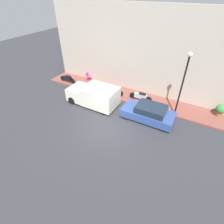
# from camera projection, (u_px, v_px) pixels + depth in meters

# --- Properties ---
(ground_plane) EXTENTS (60.00, 60.00, 0.00)m
(ground_plane) POSITION_uv_depth(u_px,v_px,m) (107.00, 129.00, 12.82)
(ground_plane) COLOR #2D2D33
(sidewalk) EXTENTS (2.38, 18.84, 0.15)m
(sidewalk) POSITION_uv_depth(u_px,v_px,m) (134.00, 97.00, 16.33)
(sidewalk) COLOR brown
(sidewalk) RESTS_ON ground_plane
(building_facade) EXTENTS (0.30, 18.84, 7.57)m
(building_facade) POSITION_uv_depth(u_px,v_px,m) (143.00, 53.00, 15.08)
(building_facade) COLOR #B2A899
(building_facade) RESTS_ON ground_plane
(parked_car) EXTENTS (1.83, 4.00, 1.29)m
(parked_car) POSITION_uv_depth(u_px,v_px,m) (149.00, 113.00, 13.41)
(parked_car) COLOR #2D4784
(parked_car) RESTS_ON ground_plane
(delivery_van) EXTENTS (2.09, 4.42, 1.76)m
(delivery_van) POSITION_uv_depth(u_px,v_px,m) (94.00, 95.00, 15.02)
(delivery_van) COLOR silver
(delivery_van) RESTS_ON ground_plane
(scooter_silver) EXTENTS (0.30, 2.09, 0.76)m
(scooter_silver) POSITION_uv_depth(u_px,v_px,m) (141.00, 96.00, 15.49)
(scooter_silver) COLOR #B7B7BF
(scooter_silver) RESTS_ON sidewalk
(motorcycle_blue) EXTENTS (0.30, 1.87, 0.78)m
(motorcycle_blue) POSITION_uv_depth(u_px,v_px,m) (114.00, 90.00, 16.35)
(motorcycle_blue) COLOR navy
(motorcycle_blue) RESTS_ON sidewalk
(motorcycle_black) EXTENTS (0.30, 1.90, 0.75)m
(motorcycle_black) POSITION_uv_depth(u_px,v_px,m) (68.00, 78.00, 18.46)
(motorcycle_black) COLOR black
(motorcycle_black) RESTS_ON sidewalk
(motorcycle_red) EXTENTS (0.30, 1.93, 0.78)m
(motorcycle_red) POSITION_uv_depth(u_px,v_px,m) (98.00, 86.00, 17.01)
(motorcycle_red) COLOR #B21E1E
(motorcycle_red) RESTS_ON sidewalk
(streetlamp) EXTENTS (0.32, 0.32, 4.97)m
(streetlamp) POSITION_uv_depth(u_px,v_px,m) (184.00, 78.00, 12.20)
(streetlamp) COLOR black
(streetlamp) RESTS_ON sidewalk
(potted_plant) EXTENTS (0.74, 0.74, 1.04)m
(potted_plant) POSITION_uv_depth(u_px,v_px,m) (221.00, 110.00, 13.52)
(potted_plant) COLOR brown
(potted_plant) RESTS_ON sidewalk
(cafe_chair) EXTENTS (0.40, 0.40, 0.85)m
(cafe_chair) POSITION_uv_depth(u_px,v_px,m) (88.00, 76.00, 18.76)
(cafe_chair) COLOR #D8338C
(cafe_chair) RESTS_ON sidewalk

